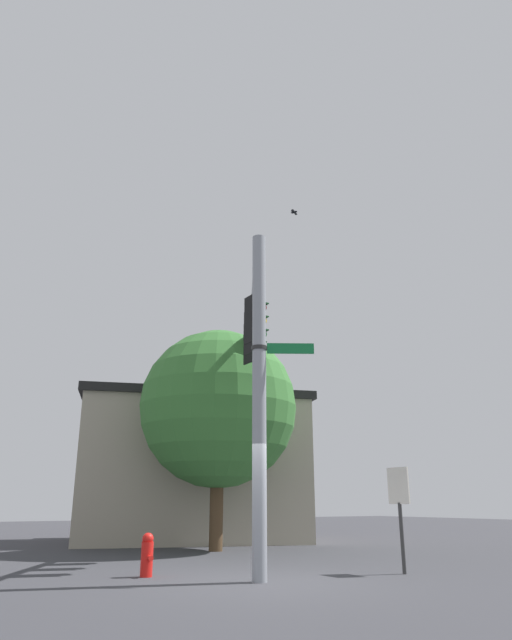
{
  "coord_description": "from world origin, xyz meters",
  "views": [
    {
      "loc": [
        9.81,
        -6.03,
        1.4
      ],
      "look_at": [
        -1.9,
        1.08,
        5.77
      ],
      "focal_mm": 32.21,
      "sensor_mm": 36.0,
      "label": 1
    }
  ],
  "objects_px": {
    "street_name_sign": "(273,348)",
    "historical_marker": "(400,502)",
    "traffic_light_nearest_pole": "(257,319)",
    "fire_hydrant": "(147,554)",
    "traffic_light_mid_inner": "(256,332)",
    "traffic_light_mid_outer": "(254,343)",
    "traffic_light_arm_end": "(253,353)",
    "bird_flying": "(294,212)"
  },
  "relations": [
    {
      "from": "traffic_light_nearest_pole",
      "to": "fire_hydrant",
      "type": "bearing_deg",
      "value": -89.95
    },
    {
      "from": "street_name_sign",
      "to": "historical_marker",
      "type": "bearing_deg",
      "value": 84.24
    },
    {
      "from": "traffic_light_nearest_pole",
      "to": "traffic_light_arm_end",
      "type": "relative_size",
      "value": 1.0
    },
    {
      "from": "street_name_sign",
      "to": "fire_hydrant",
      "type": "xyz_separation_m",
      "value": [
        -1.98,
        -1.76,
        -4.04
      ]
    },
    {
      "from": "traffic_light_arm_end",
      "to": "fire_hydrant",
      "type": "xyz_separation_m",
      "value": [
        2.91,
        -4.21,
        -5.35
      ]
    },
    {
      "from": "historical_marker",
      "to": "traffic_light_mid_outer",
      "type": "bearing_deg",
      "value": -165.72
    },
    {
      "from": "traffic_light_mid_outer",
      "to": "historical_marker",
      "type": "xyz_separation_m",
      "value": [
        4.22,
        1.07,
        -4.36
      ]
    },
    {
      "from": "traffic_light_mid_outer",
      "to": "bird_flying",
      "type": "xyz_separation_m",
      "value": [
        2.25,
        -0.11,
        3.13
      ]
    },
    {
      "from": "traffic_light_arm_end",
      "to": "street_name_sign",
      "type": "bearing_deg",
      "value": -26.68
    },
    {
      "from": "traffic_light_arm_end",
      "to": "bird_flying",
      "type": "relative_size",
      "value": 4.39
    },
    {
      "from": "traffic_light_mid_outer",
      "to": "fire_hydrant",
      "type": "xyz_separation_m",
      "value": [
        1.94,
        -3.66,
        -5.35
      ]
    },
    {
      "from": "traffic_light_nearest_pole",
      "to": "traffic_light_arm_end",
      "type": "bearing_deg",
      "value": 150.46
    },
    {
      "from": "street_name_sign",
      "to": "historical_marker",
      "type": "distance_m",
      "value": 4.28
    },
    {
      "from": "traffic_light_mid_inner",
      "to": "bird_flying",
      "type": "height_order",
      "value": "bird_flying"
    },
    {
      "from": "street_name_sign",
      "to": "traffic_light_arm_end",
      "type": "bearing_deg",
      "value": 153.32
    },
    {
      "from": "traffic_light_nearest_pole",
      "to": "traffic_light_mid_inner",
      "type": "bearing_deg",
      "value": 150.46
    },
    {
      "from": "traffic_light_nearest_pole",
      "to": "historical_marker",
      "type": "bearing_deg",
      "value": 43.63
    },
    {
      "from": "traffic_light_mid_inner",
      "to": "bird_flying",
      "type": "relative_size",
      "value": 4.39
    },
    {
      "from": "traffic_light_nearest_pole",
      "to": "fire_hydrant",
      "type": "relative_size",
      "value": 1.59
    },
    {
      "from": "traffic_light_arm_end",
      "to": "fire_hydrant",
      "type": "relative_size",
      "value": 1.59
    },
    {
      "from": "traffic_light_nearest_pole",
      "to": "bird_flying",
      "type": "height_order",
      "value": "bird_flying"
    },
    {
      "from": "traffic_light_nearest_pole",
      "to": "traffic_light_mid_outer",
      "type": "distance_m",
      "value": 2.23
    },
    {
      "from": "traffic_light_mid_outer",
      "to": "historical_marker",
      "type": "bearing_deg",
      "value": 14.28
    },
    {
      "from": "traffic_light_nearest_pole",
      "to": "bird_flying",
      "type": "xyz_separation_m",
      "value": [
        0.32,
        0.99,
        3.13
      ]
    },
    {
      "from": "traffic_light_mid_inner",
      "to": "traffic_light_arm_end",
      "type": "bearing_deg",
      "value": 150.46
    },
    {
      "from": "traffic_light_mid_outer",
      "to": "traffic_light_nearest_pole",
      "type": "bearing_deg",
      "value": -29.54
    },
    {
      "from": "historical_marker",
      "to": "traffic_light_arm_end",
      "type": "bearing_deg",
      "value": -174.23
    },
    {
      "from": "traffic_light_nearest_pole",
      "to": "traffic_light_mid_outer",
      "type": "height_order",
      "value": "same"
    },
    {
      "from": "traffic_light_nearest_pole",
      "to": "traffic_light_mid_inner",
      "type": "distance_m",
      "value": 1.11
    },
    {
      "from": "traffic_light_nearest_pole",
      "to": "fire_hydrant",
      "type": "xyz_separation_m",
      "value": [
        0.0,
        -2.56,
        -5.35
      ]
    },
    {
      "from": "bird_flying",
      "to": "traffic_light_mid_outer",
      "type": "bearing_deg",
      "value": 177.23
    },
    {
      "from": "traffic_light_nearest_pole",
      "to": "street_name_sign",
      "type": "relative_size",
      "value": 1.13
    },
    {
      "from": "traffic_light_mid_outer",
      "to": "traffic_light_arm_end",
      "type": "distance_m",
      "value": 1.11
    },
    {
      "from": "traffic_light_mid_inner",
      "to": "traffic_light_mid_outer",
      "type": "relative_size",
      "value": 1.0
    },
    {
      "from": "traffic_light_arm_end",
      "to": "bird_flying",
      "type": "bearing_deg",
      "value": -11.54
    },
    {
      "from": "traffic_light_mid_inner",
      "to": "bird_flying",
      "type": "xyz_separation_m",
      "value": [
        1.29,
        0.44,
        3.13
      ]
    },
    {
      "from": "street_name_sign",
      "to": "fire_hydrant",
      "type": "relative_size",
      "value": 1.41
    },
    {
      "from": "street_name_sign",
      "to": "historical_marker",
      "type": "height_order",
      "value": "street_name_sign"
    },
    {
      "from": "traffic_light_mid_outer",
      "to": "traffic_light_mid_inner",
      "type": "bearing_deg",
      "value": -29.54
    },
    {
      "from": "traffic_light_arm_end",
      "to": "historical_marker",
      "type": "xyz_separation_m",
      "value": [
        5.19,
        0.52,
        -4.36
      ]
    },
    {
      "from": "traffic_light_mid_outer",
      "to": "historical_marker",
      "type": "height_order",
      "value": "traffic_light_mid_outer"
    },
    {
      "from": "traffic_light_mid_inner",
      "to": "fire_hydrant",
      "type": "xyz_separation_m",
      "value": [
        0.97,
        -3.11,
        -5.35
      ]
    }
  ]
}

